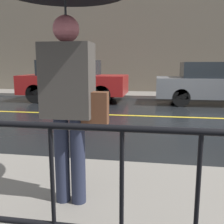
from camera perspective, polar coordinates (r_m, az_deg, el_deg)
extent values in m
plane|color=black|center=(7.56, 15.30, -1.11)|extent=(80.00, 80.00, 0.00)
cube|color=slate|center=(12.33, 13.15, 3.58)|extent=(28.00, 1.87, 0.12)
cube|color=gold|center=(7.56, 15.30, -1.08)|extent=(25.20, 0.12, 0.01)
cube|color=#706656|center=(13.44, 13.43, 17.25)|extent=(28.00, 0.30, 6.26)
cylinder|color=black|center=(1.58, -12.53, -21.33)|extent=(0.02, 0.02, 1.03)
cylinder|color=black|center=(1.50, 2.07, -23.05)|extent=(0.02, 0.02, 1.03)
cylinder|color=#23283D|center=(2.63, -10.80, -10.15)|extent=(0.14, 0.14, 0.85)
cylinder|color=#23283D|center=(2.58, -7.41, -10.45)|extent=(0.14, 0.14, 0.85)
cube|color=#47423D|center=(2.44, -9.64, 6.74)|extent=(0.46, 0.28, 0.68)
sphere|color=#C7676C|center=(2.45, -9.97, 17.40)|extent=(0.23, 0.23, 0.23)
cylinder|color=#262628|center=(2.45, -9.92, 15.56)|extent=(0.02, 0.02, 0.75)
cube|color=brown|center=(2.40, -3.71, 0.84)|extent=(0.24, 0.12, 0.30)
cube|color=maroon|center=(10.64, -8.18, 5.99)|extent=(4.14, 1.92, 0.73)
cube|color=#1E2328|center=(10.66, -9.13, 9.52)|extent=(2.15, 1.77, 0.58)
cylinder|color=black|center=(11.18, -0.51, 4.70)|extent=(0.71, 0.22, 0.71)
cylinder|color=black|center=(9.52, -2.30, 3.70)|extent=(0.71, 0.22, 0.71)
cylinder|color=black|center=(11.90, -12.82, 4.78)|extent=(0.71, 0.22, 0.71)
cylinder|color=black|center=(10.36, -16.37, 3.83)|extent=(0.71, 0.22, 0.71)
cube|color=slate|center=(10.39, 22.25, 4.97)|extent=(4.53, 1.80, 0.71)
cube|color=#1E2328|center=(10.32, 21.51, 8.53)|extent=(2.36, 1.66, 0.56)
cylinder|color=black|center=(10.99, 14.08, 4.06)|extent=(0.62, 0.22, 0.62)
cylinder|color=black|center=(9.43, 14.80, 3.03)|extent=(0.62, 0.22, 0.62)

